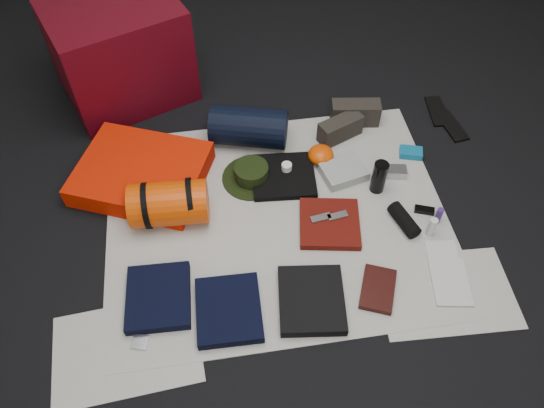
{
  "coord_description": "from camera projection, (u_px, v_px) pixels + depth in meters",
  "views": [
    {
      "loc": [
        -0.25,
        -1.47,
        2.03
      ],
      "look_at": [
        -0.02,
        0.01,
        0.1
      ],
      "focal_mm": 35.0,
      "sensor_mm": 36.0,
      "label": 1
    }
  ],
  "objects": [
    {
      "name": "floor",
      "position": [
        278.0,
        220.0,
        2.53
      ],
      "size": [
        4.5,
        4.5,
        0.02
      ],
      "primitive_type": "cube",
      "color": "black",
      "rests_on": "ground"
    },
    {
      "name": "newspaper_mat",
      "position": [
        278.0,
        218.0,
        2.52
      ],
      "size": [
        1.6,
        1.3,
        0.01
      ],
      "primitive_type": "cube",
      "color": "silver",
      "rests_on": "floor"
    },
    {
      "name": "newspaper_sheet_front_left",
      "position": [
        127.0,
        349.0,
        2.12
      ],
      "size": [
        0.61,
        0.44,
        0.0
      ],
      "primitive_type": "cube",
      "rotation": [
        0.0,
        0.0,
        0.07
      ],
      "color": "silver",
      "rests_on": "floor"
    },
    {
      "name": "newspaper_sheet_front_right",
      "position": [
        445.0,
        292.0,
        2.28
      ],
      "size": [
        0.6,
        0.43,
        0.0
      ],
      "primitive_type": "cube",
      "rotation": [
        0.0,
        0.0,
        -0.05
      ],
      "color": "silver",
      "rests_on": "floor"
    },
    {
      "name": "red_cabinet",
      "position": [
        120.0,
        51.0,
        2.87
      ],
      "size": [
        0.81,
        0.75,
        0.55
      ],
      "primitive_type": "cube",
      "rotation": [
        0.0,
        0.0,
        0.37
      ],
      "color": "#4C050F",
      "rests_on": "floor"
    },
    {
      "name": "sleeping_pad",
      "position": [
        142.0,
        174.0,
        2.62
      ],
      "size": [
        0.74,
        0.69,
        0.11
      ],
      "primitive_type": "cube",
      "rotation": [
        0.0,
        0.0,
        -0.4
      ],
      "color": "red",
      "rests_on": "newspaper_mat"
    },
    {
      "name": "stuff_sack",
      "position": [
        169.0,
        204.0,
        2.44
      ],
      "size": [
        0.37,
        0.23,
        0.21
      ],
      "primitive_type": "cylinder",
      "rotation": [
        0.0,
        1.57,
        -0.06
      ],
      "color": "#D23D03",
      "rests_on": "newspaper_mat"
    },
    {
      "name": "sack_strap_left",
      "position": [
        147.0,
        206.0,
        2.42
      ],
      "size": [
        0.02,
        0.22,
        0.22
      ],
      "primitive_type": "cylinder",
      "rotation": [
        0.0,
        1.57,
        0.0
      ],
      "color": "black",
      "rests_on": "newspaper_mat"
    },
    {
      "name": "sack_strap_right",
      "position": [
        191.0,
        201.0,
        2.44
      ],
      "size": [
        0.03,
        0.22,
        0.22
      ],
      "primitive_type": "cylinder",
      "rotation": [
        0.0,
        1.57,
        0.0
      ],
      "color": "black",
      "rests_on": "newspaper_mat"
    },
    {
      "name": "navy_duffel",
      "position": [
        249.0,
        127.0,
        2.75
      ],
      "size": [
        0.44,
        0.3,
        0.21
      ],
      "primitive_type": "cylinder",
      "rotation": [
        0.0,
        1.57,
        -0.27
      ],
      "color": "black",
      "rests_on": "newspaper_mat"
    },
    {
      "name": "boonie_brim",
      "position": [
        252.0,
        178.0,
        2.67
      ],
      "size": [
        0.3,
        0.3,
        0.01
      ],
      "primitive_type": "cylinder",
      "rotation": [
        0.0,
        0.0,
        -0.01
      ],
      "color": "black",
      "rests_on": "newspaper_mat"
    },
    {
      "name": "boonie_crown",
      "position": [
        251.0,
        172.0,
        2.63
      ],
      "size": [
        0.17,
        0.17,
        0.07
      ],
      "primitive_type": "cylinder",
      "color": "black",
      "rests_on": "boonie_brim"
    },
    {
      "name": "hiking_boot_left",
      "position": [
        340.0,
        129.0,
        2.8
      ],
      "size": [
        0.26,
        0.18,
        0.12
      ],
      "primitive_type": "cube",
      "rotation": [
        0.0,
        0.0,
        0.4
      ],
      "color": "#2C2822",
      "rests_on": "newspaper_mat"
    },
    {
      "name": "hiking_boot_right",
      "position": [
        355.0,
        113.0,
        2.87
      ],
      "size": [
        0.27,
        0.13,
        0.13
      ],
      "primitive_type": "cube",
      "rotation": [
        0.0,
        0.0,
        -0.14
      ],
      "color": "#2C2822",
      "rests_on": "newspaper_mat"
    },
    {
      "name": "flip_flop_left",
      "position": [
        437.0,
        111.0,
        2.97
      ],
      "size": [
        0.11,
        0.25,
        0.01
      ],
      "primitive_type": "cube",
      "rotation": [
        0.0,
        0.0,
        -0.11
      ],
      "color": "black",
      "rests_on": "floor"
    },
    {
      "name": "flip_flop_right",
      "position": [
        452.0,
        126.0,
        2.9
      ],
      "size": [
        0.12,
        0.24,
        0.01
      ],
      "primitive_type": "cube",
      "rotation": [
        0.0,
        0.0,
        0.14
      ],
      "color": "black",
      "rests_on": "floor"
    },
    {
      "name": "trousers_navy_a",
      "position": [
        159.0,
        297.0,
        2.23
      ],
      "size": [
        0.28,
        0.31,
        0.05
      ],
      "primitive_type": "cube",
      "rotation": [
        0.0,
        0.0,
        -0.04
      ],
      "color": "black",
      "rests_on": "newspaper_mat"
    },
    {
      "name": "trousers_navy_b",
      "position": [
        229.0,
        310.0,
        2.19
      ],
      "size": [
        0.28,
        0.31,
        0.05
      ],
      "primitive_type": "cube",
      "rotation": [
        0.0,
        0.0,
        -0.03
      ],
      "color": "black",
      "rests_on": "newspaper_mat"
    },
    {
      "name": "trousers_charcoal",
      "position": [
        311.0,
        300.0,
        2.22
      ],
      "size": [
        0.31,
        0.34,
        0.05
      ],
      "primitive_type": "cube",
      "rotation": [
        0.0,
        0.0,
        -0.12
      ],
      "color": "black",
      "rests_on": "newspaper_mat"
    },
    {
      "name": "black_tshirt",
      "position": [
        284.0,
        176.0,
        2.66
      ],
      "size": [
        0.33,
        0.31,
        0.03
      ],
      "primitive_type": "cube",
      "rotation": [
        0.0,
        0.0,
        -0.08
      ],
      "color": "black",
      "rests_on": "newspaper_mat"
    },
    {
      "name": "red_shirt",
      "position": [
        330.0,
        224.0,
        2.47
      ],
      "size": [
        0.32,
        0.32,
        0.04
      ],
      "primitive_type": "cube",
      "rotation": [
        0.0,
        0.0,
        -0.18
      ],
      "color": "#540F09",
      "rests_on": "newspaper_mat"
    },
    {
      "name": "orange_stuff_sack",
      "position": [
        321.0,
        155.0,
        2.71
      ],
      "size": [
        0.17,
        0.17,
        0.09
      ],
      "primitive_type": "ellipsoid",
      "rotation": [
        0.0,
        0.0,
        0.34
      ],
      "color": "#D23D03",
      "rests_on": "newspaper_mat"
    },
    {
      "name": "first_aid_pouch",
      "position": [
        344.0,
        172.0,
        2.66
      ],
      "size": [
        0.24,
        0.2,
        0.05
      ],
      "primitive_type": "cube",
      "rotation": [
        0.0,
        0.0,
        0.23
      ],
      "color": "gray",
      "rests_on": "newspaper_mat"
    },
    {
      "name": "water_bottle",
      "position": [
        379.0,
        177.0,
        2.56
      ],
      "size": [
        0.08,
        0.08,
        0.18
      ],
      "primitive_type": "cylinder",
      "rotation": [
        0.0,
        0.0,
        -0.05
      ],
      "color": "black",
      "rests_on": "newspaper_mat"
    },
    {
      "name": "speaker",
      "position": [
        404.0,
        220.0,
        2.46
      ],
      "size": [
        0.12,
        0.19,
        0.07
      ],
      "primitive_type": "cylinder",
      "rotation": [
        1.57,
        0.0,
        0.29
      ],
      "color": "black",
      "rests_on": "newspaper_mat"
    },
    {
      "name": "compact_camera",
      "position": [
        395.0,
        172.0,
        2.67
      ],
      "size": [
        0.12,
        0.09,
        0.04
      ],
      "primitive_type": "cube",
      "rotation": [
        0.0,
        0.0,
        -0.19
      ],
      "color": "#AFAFB4",
      "rests_on": "newspaper_mat"
    },
    {
      "name": "cyan_case",
      "position": [
        411.0,
        153.0,
        2.75
      ],
      "size": [
        0.13,
        0.1,
        0.04
      ],
      "primitive_type": "cube",
      "rotation": [
        0.0,
        0.0,
        -0.29
      ],
      "color": "#0E6088",
      "rests_on": "newspaper_mat"
    },
    {
      "name": "toiletry_purple",
      "position": [
        439.0,
        215.0,
        2.47
      ],
      "size": [
        0.04,
        0.04,
        0.09
      ],
      "primitive_type": "cylinder",
      "rotation": [
        0.0,
        0.0,
        -0.27
      ],
      "color": "#3C216C",
      "rests_on": "newspaper_mat"
    },
    {
      "name": "toiletry_clear",
      "position": [
        432.0,
        227.0,
        2.42
      ],
      "size": [
        0.04,
        0.04,
        0.11
      ],
      "primitive_type": "cylinder",
      "rotation": [
        0.0,
        0.0,
        0.16
      ],
      "color": "silver",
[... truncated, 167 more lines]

